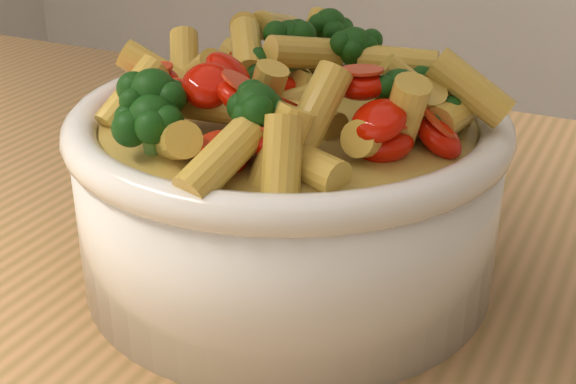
% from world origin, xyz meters
% --- Properties ---
extents(serving_bowl, '(0.25, 0.25, 0.11)m').
position_xyz_m(serving_bowl, '(0.01, 0.05, 0.95)').
color(serving_bowl, white).
rests_on(serving_bowl, table).
extents(pasta_salad, '(0.20, 0.20, 0.04)m').
position_xyz_m(pasta_salad, '(0.01, 0.05, 1.02)').
color(pasta_salad, gold).
rests_on(pasta_salad, serving_bowl).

